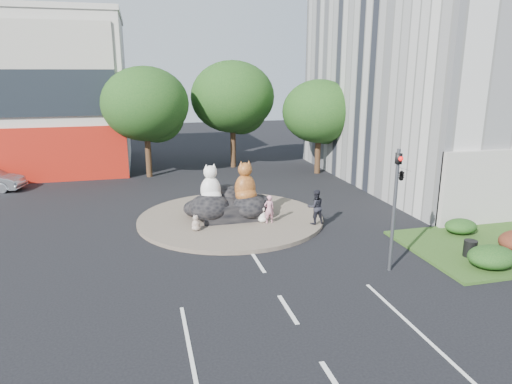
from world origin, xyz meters
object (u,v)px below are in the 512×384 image
kitten_white (262,214)px  pedestrian_pink (269,209)px  cat_tabby (245,181)px  cat_white (211,183)px  kitten_calico (196,222)px  pedestrian_dark (315,207)px  litter_bin (470,248)px

kitten_white → pedestrian_pink: (0.30, -0.27, 0.31)m
cat_tabby → cat_white: bearing=163.2°
kitten_calico → pedestrian_dark: 6.15m
kitten_calico → pedestrian_pink: size_ratio=0.55×
cat_tabby → pedestrian_dark: 3.97m
kitten_calico → litter_bin: kitten_calico is taller
kitten_white → pedestrian_pink: size_ratio=0.58×
pedestrian_dark → litter_bin: size_ratio=2.56×
cat_tabby → pedestrian_dark: bearing=-41.6°
cat_white → pedestrian_dark: cat_white is taller
cat_white → pedestrian_pink: (2.79, -1.52, -1.20)m
cat_tabby → kitten_calico: (-2.87, -1.50, -1.59)m
pedestrian_pink → pedestrian_dark: 2.39m
cat_tabby → pedestrian_pink: size_ratio=1.48×
cat_tabby → pedestrian_pink: bearing=-63.0°
pedestrian_pink → litter_bin: (7.24, -6.22, -0.47)m
litter_bin → pedestrian_pink: bearing=139.3°
cat_tabby → kitten_white: (0.67, -1.03, -1.57)m
kitten_white → pedestrian_dark: pedestrian_dark is taller
cat_tabby → pedestrian_pink: 2.05m
pedestrian_pink → pedestrian_dark: bearing=158.5°
cat_white → kitten_white: size_ratio=2.42×
kitten_white → litter_bin: kitten_white is taller
cat_tabby → kitten_calico: cat_tabby is taller
pedestrian_pink → pedestrian_dark: size_ratio=0.82×
pedestrian_dark → litter_bin: (4.96, -5.51, -0.63)m
kitten_white → pedestrian_dark: size_ratio=0.48×
kitten_white → cat_tabby: bearing=113.2°
cat_white → kitten_calico: bearing=-129.4°
kitten_white → pedestrian_dark: (2.57, -0.98, 0.48)m
pedestrian_dark → cat_tabby: bearing=-35.2°
cat_white → litter_bin: bearing=-45.9°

